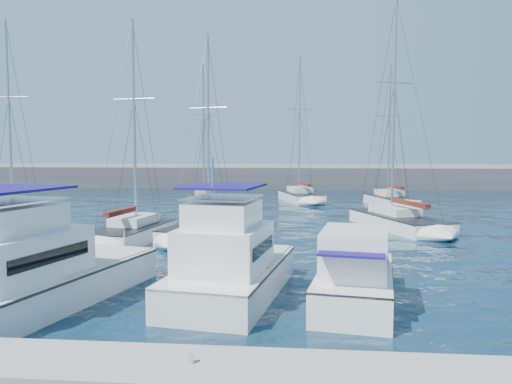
# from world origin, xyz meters

# --- Properties ---
(ground) EXTENTS (220.00, 220.00, 0.00)m
(ground) POSITION_xyz_m (0.00, 0.00, 0.00)
(ground) COLOR black
(ground) RESTS_ON ground
(breakwater) EXTENTS (160.00, 6.00, 4.45)m
(breakwater) POSITION_xyz_m (0.00, 52.00, 1.05)
(breakwater) COLOR #424244
(breakwater) RESTS_ON ground
(dock) EXTENTS (40.00, 2.20, 0.60)m
(dock) POSITION_xyz_m (0.00, -11.00, 0.30)
(dock) COLOR gray
(dock) RESTS_ON ground
(dock_cleat_centre) EXTENTS (0.16, 0.16, 0.25)m
(dock_cleat_centre) POSITION_xyz_m (0.00, -11.00, 0.72)
(dock_cleat_centre) COLOR silver
(dock_cleat_centre) RESTS_ON dock
(motor_yacht_port_inner) EXTENTS (6.11, 10.46, 4.69)m
(motor_yacht_port_inner) POSITION_xyz_m (-6.97, -5.62, 1.13)
(motor_yacht_port_inner) COLOR silver
(motor_yacht_port_inner) RESTS_ON ground
(motor_yacht_stbd_inner) EXTENTS (4.58, 8.36, 4.69)m
(motor_yacht_stbd_inner) POSITION_xyz_m (-0.12, -3.78, 1.13)
(motor_yacht_stbd_inner) COLOR silver
(motor_yacht_stbd_inner) RESTS_ON ground
(motor_yacht_stbd_outer) EXTENTS (3.65, 6.92, 3.20)m
(motor_yacht_stbd_outer) POSITION_xyz_m (4.46, -4.22, 0.94)
(motor_yacht_stbd_outer) COLOR white
(motor_yacht_stbd_outer) RESTS_ON ground
(sailboat_mid_a) EXTENTS (3.09, 6.83, 14.59)m
(sailboat_mid_a) POSITION_xyz_m (-17.20, 9.63, 0.54)
(sailboat_mid_a) COLOR silver
(sailboat_mid_a) RESTS_ON ground
(sailboat_mid_b) EXTENTS (4.06, 7.57, 13.81)m
(sailboat_mid_b) POSITION_xyz_m (-7.81, 7.21, 0.52)
(sailboat_mid_b) COLOR white
(sailboat_mid_b) RESTS_ON ground
(sailboat_mid_c) EXTENTS (4.63, 7.95, 13.06)m
(sailboat_mid_c) POSITION_xyz_m (-3.56, 8.60, 0.51)
(sailboat_mid_c) COLOR silver
(sailboat_mid_c) RESTS_ON ground
(sailboat_mid_d) EXTENTS (6.13, 9.81, 16.57)m
(sailboat_mid_d) POSITION_xyz_m (9.34, 13.82, 0.53)
(sailboat_mid_d) COLOR white
(sailboat_mid_d) RESTS_ON ground
(sailboat_back_a) EXTENTS (4.79, 7.89, 14.71)m
(sailboat_back_a) POSITION_xyz_m (-7.57, 28.86, 0.53)
(sailboat_back_a) COLOR silver
(sailboat_back_a) RESTS_ON ground
(sailboat_back_b) EXTENTS (5.28, 8.45, 16.05)m
(sailboat_back_b) POSITION_xyz_m (2.43, 32.15, 0.54)
(sailboat_back_b) COLOR white
(sailboat_back_b) RESTS_ON ground
(sailboat_back_c) EXTENTS (4.68, 7.51, 14.36)m
(sailboat_back_c) POSITION_xyz_m (11.41, 28.86, 0.53)
(sailboat_back_c) COLOR silver
(sailboat_back_c) RESTS_ON ground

